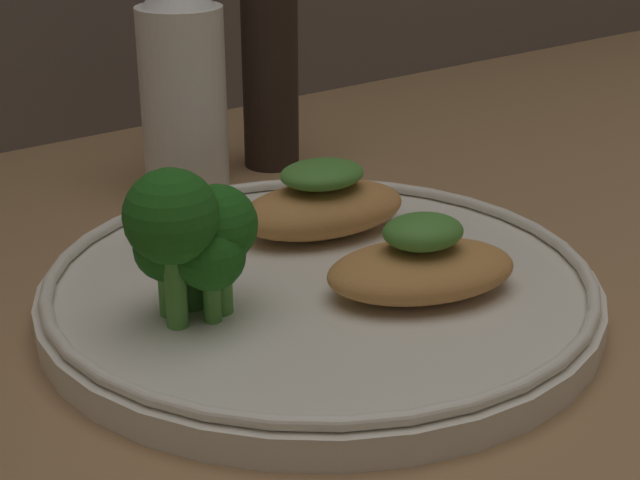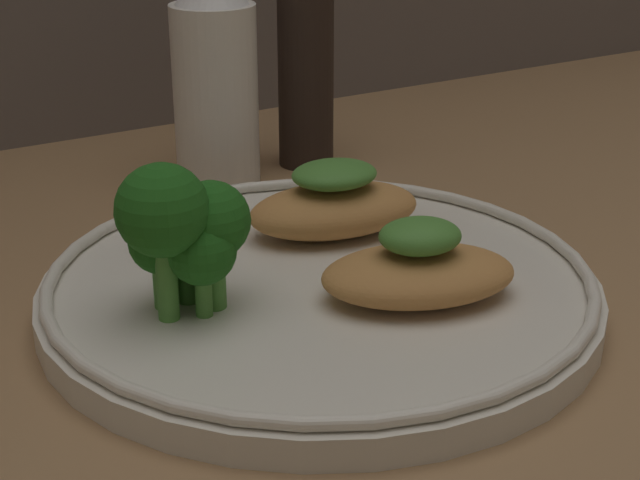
{
  "view_description": "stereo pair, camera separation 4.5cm",
  "coord_description": "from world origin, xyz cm",
  "px_view_note": "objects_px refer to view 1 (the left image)",
  "views": [
    {
      "loc": [
        -25.05,
        -32.9,
        21.0
      ],
      "look_at": [
        0.0,
        0.0,
        3.4
      ],
      "focal_mm": 55.0,
      "sensor_mm": 36.0,
      "label": 1
    },
    {
      "loc": [
        -21.33,
        -35.43,
        21.0
      ],
      "look_at": [
        0.0,
        0.0,
        3.4
      ],
      "focal_mm": 55.0,
      "sensor_mm": 36.0,
      "label": 2
    }
  ],
  "objects_px": {
    "sauce_bottle": "(183,83)",
    "pepper_grinder": "(270,39)",
    "plate": "(320,287)",
    "broccoli_bunch": "(190,235)"
  },
  "relations": [
    {
      "from": "plate",
      "to": "sauce_bottle",
      "type": "xyz_separation_m",
      "value": [
        0.04,
        0.19,
        0.05
      ]
    },
    {
      "from": "broccoli_bunch",
      "to": "pepper_grinder",
      "type": "distance_m",
      "value": 0.25
    },
    {
      "from": "sauce_bottle",
      "to": "pepper_grinder",
      "type": "xyz_separation_m",
      "value": [
        0.06,
        0.0,
        0.02
      ]
    },
    {
      "from": "plate",
      "to": "sauce_bottle",
      "type": "bearing_deg",
      "value": 78.81
    },
    {
      "from": "broccoli_bunch",
      "to": "sauce_bottle",
      "type": "distance_m",
      "value": 0.21
    },
    {
      "from": "pepper_grinder",
      "to": "plate",
      "type": "bearing_deg",
      "value": -118.56
    },
    {
      "from": "plate",
      "to": "pepper_grinder",
      "type": "xyz_separation_m",
      "value": [
        0.1,
        0.19,
        0.07
      ]
    },
    {
      "from": "broccoli_bunch",
      "to": "pepper_grinder",
      "type": "relative_size",
      "value": 0.39
    },
    {
      "from": "broccoli_bunch",
      "to": "sauce_bottle",
      "type": "bearing_deg",
      "value": 60.75
    },
    {
      "from": "pepper_grinder",
      "to": "broccoli_bunch",
      "type": "bearing_deg",
      "value": -132.29
    }
  ]
}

